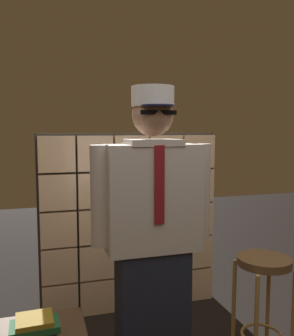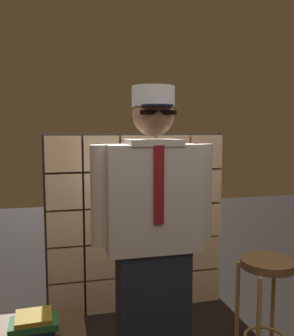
{
  "view_description": "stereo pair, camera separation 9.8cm",
  "coord_description": "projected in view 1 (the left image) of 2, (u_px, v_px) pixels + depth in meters",
  "views": [
    {
      "loc": [
        -0.74,
        -1.48,
        1.55
      ],
      "look_at": [
        -0.17,
        0.45,
        1.34
      ],
      "focal_mm": 39.39,
      "sensor_mm": 36.0,
      "label": 1
    },
    {
      "loc": [
        -0.65,
        -1.5,
        1.55
      ],
      "look_at": [
        -0.17,
        0.45,
        1.34
      ],
      "focal_mm": 39.39,
      "sensor_mm": 36.0,
      "label": 2
    }
  ],
  "objects": [
    {
      "name": "bar_stool",
      "position": [
        263.0,
        286.0,
        2.36
      ],
      "size": [
        0.34,
        0.34,
        0.74
      ],
      "color": "brown",
      "rests_on": "ground"
    },
    {
      "name": "glass_block_wall",
      "position": [
        131.0,
        223.0,
        3.14
      ],
      "size": [
        1.54,
        0.1,
        1.54
      ],
      "color": "#E0B78C",
      "rests_on": "ground"
    },
    {
      "name": "book_stack",
      "position": [
        35.0,
        329.0,
        1.85
      ],
      "size": [
        0.25,
        0.2,
        0.12
      ],
      "color": "brown",
      "rests_on": "side_table"
    },
    {
      "name": "standing_person",
      "position": [
        153.0,
        237.0,
        2.12
      ],
      "size": [
        0.71,
        0.3,
        1.79
      ],
      "rotation": [
        0.0,
        0.0,
        -0.0
      ],
      "color": "#1E2333",
      "rests_on": "ground"
    }
  ]
}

